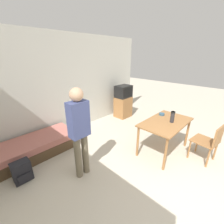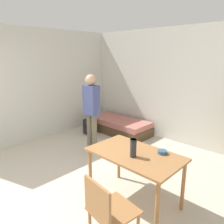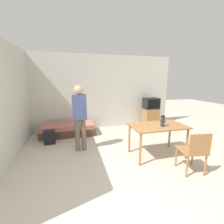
% 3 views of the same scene
% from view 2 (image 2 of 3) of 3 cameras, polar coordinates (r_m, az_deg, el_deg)
% --- Properties ---
extents(ground_plane, '(20.00, 20.00, 0.00)m').
position_cam_2_polar(ground_plane, '(3.55, -19.39, -21.95)').
color(ground_plane, beige).
extents(wall_back, '(5.69, 0.06, 2.70)m').
position_cam_2_polar(wall_back, '(5.47, 14.81, 6.66)').
color(wall_back, silver).
rests_on(wall_back, ground_plane).
extents(wall_left, '(0.06, 4.55, 2.70)m').
position_cam_2_polar(wall_left, '(5.85, -15.71, 7.10)').
color(wall_left, silver).
rests_on(wall_left, ground_plane).
extents(daybed, '(1.74, 0.80, 0.38)m').
position_cam_2_polar(daybed, '(5.99, 1.93, -3.64)').
color(daybed, '#4C3823').
rests_on(daybed, ground_plane).
extents(dining_table, '(1.29, 0.76, 0.76)m').
position_cam_2_polar(dining_table, '(3.11, 5.96, -12.15)').
color(dining_table, '#9E6B3D').
rests_on(dining_table, ground_plane).
extents(wooden_chair, '(0.51, 0.51, 0.86)m').
position_cam_2_polar(wooden_chair, '(2.50, -1.38, -24.26)').
color(wooden_chair, '#9E6B3D').
rests_on(wooden_chair, ground_plane).
extents(person_standing, '(0.34, 0.23, 1.68)m').
position_cam_2_polar(person_standing, '(4.66, -5.40, 1.17)').
color(person_standing, '#6B604C').
rests_on(person_standing, ground_plane).
extents(thermos_flask, '(0.09, 0.09, 0.25)m').
position_cam_2_polar(thermos_flask, '(2.91, 5.58, -9.12)').
color(thermos_flask, '#2D2D33').
rests_on(thermos_flask, dining_table).
extents(mate_bowl, '(0.13, 0.13, 0.05)m').
position_cam_2_polar(mate_bowl, '(3.10, 13.03, -10.15)').
color(mate_bowl, '#335670').
rests_on(mate_bowl, dining_table).
extents(backpack, '(0.30, 0.24, 0.39)m').
position_cam_2_polar(backpack, '(5.91, -5.92, -3.88)').
color(backpack, black).
rests_on(backpack, ground_plane).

